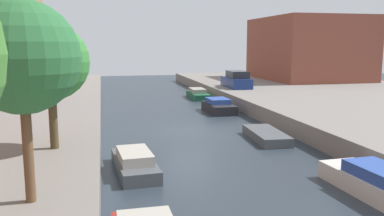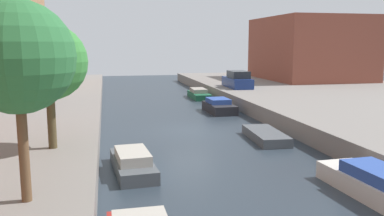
# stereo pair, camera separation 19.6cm
# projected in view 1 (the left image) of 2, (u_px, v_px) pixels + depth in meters

# --- Properties ---
(ground_plane) EXTENTS (84.00, 84.00, 0.00)m
(ground_plane) POSITION_uv_depth(u_px,v_px,m) (191.00, 131.00, 22.90)
(ground_plane) COLOR #28333D
(low_block_right) EXTENTS (10.00, 12.44, 6.87)m
(low_block_right) POSITION_uv_depth(u_px,v_px,m) (308.00, 48.00, 45.39)
(low_block_right) COLOR brown
(low_block_right) RESTS_ON quay_right
(street_tree_1) EXTENTS (2.76, 2.76, 5.00)m
(street_tree_1) POSITION_uv_depth(u_px,v_px,m) (22.00, 58.00, 9.57)
(street_tree_1) COLOR brown
(street_tree_1) RESTS_ON quay_left
(street_tree_2) EXTENTS (2.87, 2.87, 4.72)m
(street_tree_2) POSITION_uv_depth(u_px,v_px,m) (50.00, 62.00, 14.80)
(street_tree_2) COLOR #4D3F26
(street_tree_2) RESTS_ON quay_left
(parked_car) EXTENTS (1.95, 4.57, 1.53)m
(parked_car) POSITION_uv_depth(u_px,v_px,m) (236.00, 80.00, 36.76)
(parked_car) COLOR navy
(parked_car) RESTS_ON quay_right
(moored_boat_left_2) EXTENTS (1.69, 3.98, 0.87)m
(moored_boat_left_2) POSITION_uv_depth(u_px,v_px,m) (135.00, 163.00, 15.62)
(moored_boat_left_2) COLOR #4C5156
(moored_boat_left_2) RESTS_ON ground_plane
(moored_boat_right_1) EXTENTS (1.76, 4.40, 1.02)m
(moored_boat_right_1) POSITION_uv_depth(u_px,v_px,m) (377.00, 183.00, 13.12)
(moored_boat_right_1) COLOR beige
(moored_boat_right_1) RESTS_ON ground_plane
(moored_boat_right_2) EXTENTS (1.72, 3.85, 0.47)m
(moored_boat_right_2) POSITION_uv_depth(u_px,v_px,m) (266.00, 135.00, 20.86)
(moored_boat_right_2) COLOR #4C5156
(moored_boat_right_2) RESTS_ON ground_plane
(moored_boat_right_3) EXTENTS (1.75, 3.63, 1.00)m
(moored_boat_right_3) POSITION_uv_depth(u_px,v_px,m) (219.00, 106.00, 29.29)
(moored_boat_right_3) COLOR #232328
(moored_boat_right_3) RESTS_ON ground_plane
(moored_boat_right_4) EXTENTS (1.58, 4.29, 0.88)m
(moored_boat_right_4) POSITION_uv_depth(u_px,v_px,m) (198.00, 94.00, 36.97)
(moored_boat_right_4) COLOR #195638
(moored_boat_right_4) RESTS_ON ground_plane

